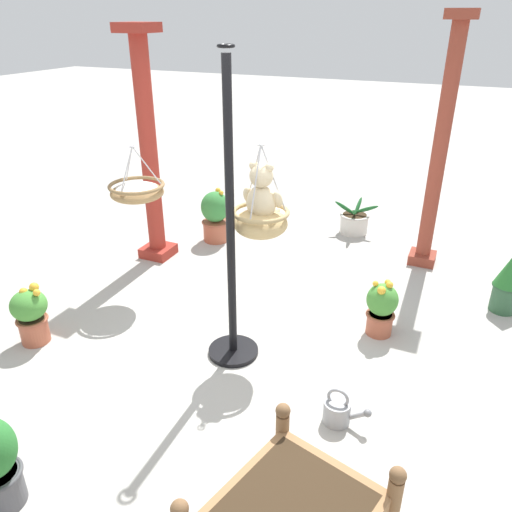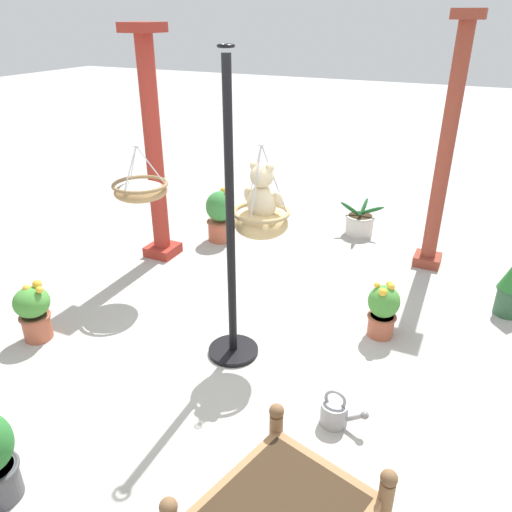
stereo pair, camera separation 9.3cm
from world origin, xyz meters
TOP-DOWN VIEW (x-y plane):
  - ground_plane at (0.00, 0.00)m, footprint 40.00×40.00m
  - display_pole_central at (-0.20, 0.01)m, footprint 0.44×0.44m
  - hanging_basket_with_teddy at (-0.05, 0.26)m, footprint 0.47×0.47m
  - teddy_bear at (-0.05, 0.29)m, footprint 0.34×0.29m
  - hanging_basket_left_high at (-1.57, 0.67)m, footprint 0.56×0.56m
  - greenhouse_pillar_left at (-1.92, 1.41)m, footprint 0.37×0.37m
  - greenhouse_pillar_far_back at (1.10, 2.54)m, footprint 0.32×0.32m
  - potted_plant_fern_front at (0.12, 3.09)m, footprint 0.59×0.57m
  - potted_plant_flowering_red at (-1.48, 2.11)m, footprint 0.37×0.37m
  - potted_plant_bushy_green at (0.92, 0.84)m, footprint 0.29×0.29m
  - potted_plant_conical_shrub at (1.98, 1.75)m, footprint 0.29×0.29m
  - potted_plant_broad_leaf at (-1.93, -0.56)m, footprint 0.32×0.32m
  - watering_can at (0.87, -0.42)m, footprint 0.35×0.20m

SIDE VIEW (x-z plane):
  - ground_plane at x=0.00m, z-range 0.00..0.00m
  - watering_can at x=0.87m, z-range -0.05..0.25m
  - potted_plant_fern_front at x=0.12m, z-range -0.06..0.39m
  - potted_plant_bushy_green at x=0.92m, z-range 0.00..0.56m
  - potted_plant_broad_leaf at x=-1.93m, z-range 0.01..0.58m
  - potted_plant_conical_shrub at x=1.98m, z-range 0.01..0.65m
  - potted_plant_flowering_red at x=-1.48m, z-range 0.00..0.69m
  - display_pole_central at x=-0.20m, z-range -0.47..2.06m
  - hanging_basket_left_high at x=-1.57m, z-range 0.84..1.39m
  - hanging_basket_with_teddy at x=-0.05m, z-range 0.81..1.57m
  - greenhouse_pillar_left at x=-1.92m, z-range -0.05..2.58m
  - greenhouse_pillar_far_back at x=1.10m, z-range -0.05..2.71m
  - teddy_bear at x=-0.05m, z-range 1.16..1.65m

